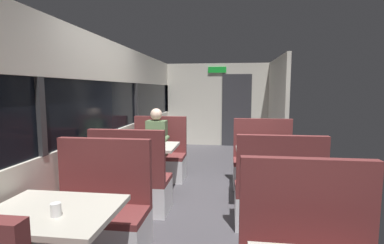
{
  "coord_description": "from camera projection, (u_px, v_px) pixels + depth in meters",
  "views": [
    {
      "loc": [
        0.33,
        -3.87,
        1.58
      ],
      "look_at": [
        -0.53,
        2.84,
        0.81
      ],
      "focal_mm": 26.72,
      "sensor_mm": 36.0,
      "label": 1
    }
  ],
  "objects": [
    {
      "name": "ground_plane",
      "position": [
        204.0,
        202.0,
        4.04
      ],
      "size": [
        3.3,
        9.2,
        0.02
      ],
      "primitive_type": "cube",
      "color": "#423F44"
    },
    {
      "name": "carriage_window_panel_left",
      "position": [
        104.0,
        123.0,
        4.1
      ],
      "size": [
        0.09,
        8.48,
        2.3
      ],
      "color": "beige",
      "rests_on": "ground_plane"
    },
    {
      "name": "carriage_end_bulkhead",
      "position": [
        219.0,
        105.0,
        8.04
      ],
      "size": [
        2.9,
        0.11,
        2.3
      ],
      "color": "beige",
      "rests_on": "ground_plane"
    },
    {
      "name": "carriage_aisle_panel_right",
      "position": [
        277.0,
        108.0,
        6.68
      ],
      "size": [
        0.08,
        2.4,
        2.3
      ],
      "primitive_type": "cube",
      "color": "beige",
      "rests_on": "ground_plane"
    },
    {
      "name": "dining_table_near_window",
      "position": [
        53.0,
        223.0,
        2.02
      ],
      "size": [
        0.9,
        0.7,
        0.74
      ],
      "color": "#9E9EA3",
      "rests_on": "ground_plane"
    },
    {
      "name": "bench_near_window_facing_entry",
      "position": [
        99.0,
        220.0,
        2.75
      ],
      "size": [
        0.95,
        0.5,
        1.1
      ],
      "color": "silver",
      "rests_on": "ground_plane"
    },
    {
      "name": "dining_table_mid_window",
      "position": [
        147.0,
        152.0,
        4.34
      ],
      "size": [
        0.9,
        0.7,
        0.74
      ],
      "color": "#9E9EA3",
      "rests_on": "ground_plane"
    },
    {
      "name": "bench_mid_window_facing_end",
      "position": [
        132.0,
        187.0,
        3.69
      ],
      "size": [
        0.95,
        0.5,
        1.1
      ],
      "color": "silver",
      "rests_on": "ground_plane"
    },
    {
      "name": "bench_mid_window_facing_entry",
      "position": [
        158.0,
        160.0,
        5.07
      ],
      "size": [
        0.95,
        0.5,
        1.1
      ],
      "color": "silver",
      "rests_on": "ground_plane"
    },
    {
      "name": "dining_table_rear_aisle",
      "position": [
        269.0,
        158.0,
        3.92
      ],
      "size": [
        0.9,
        0.7,
        0.74
      ],
      "color": "#9E9EA3",
      "rests_on": "ground_plane"
    },
    {
      "name": "bench_rear_aisle_facing_end",
      "position": [
        277.0,
        200.0,
        3.27
      ],
      "size": [
        0.95,
        0.5,
        1.1
      ],
      "color": "silver",
      "rests_on": "ground_plane"
    },
    {
      "name": "bench_rear_aisle_facing_entry",
      "position": [
        263.0,
        167.0,
        4.64
      ],
      "size": [
        0.95,
        0.5,
        1.1
      ],
      "color": "silver",
      "rests_on": "ground_plane"
    },
    {
      "name": "seated_passenger",
      "position": [
        157.0,
        150.0,
        4.97
      ],
      "size": [
        0.47,
        0.55,
        1.26
      ],
      "color": "#26262D",
      "rests_on": "ground_plane"
    },
    {
      "name": "coffee_cup_primary",
      "position": [
        56.0,
        210.0,
        1.9
      ],
      "size": [
        0.07,
        0.07,
        0.09
      ],
      "color": "white",
      "rests_on": "dining_table_near_window"
    }
  ]
}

